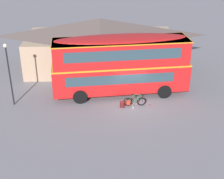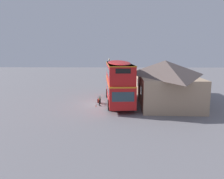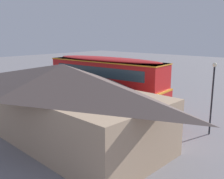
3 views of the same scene
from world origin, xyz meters
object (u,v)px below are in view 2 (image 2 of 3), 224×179
Objects in this scene: touring_bicycle at (100,101)px; backpack_on_ground at (99,101)px; water_bottle_clear_plastic at (96,103)px; street_lamp at (109,71)px; double_decker_bus at (119,80)px; water_bottle_red_squeeze at (96,106)px.

touring_bicycle is 3.31× the size of backpack_on_ground.
street_lamp is (-8.96, 1.20, 2.86)m from water_bottle_clear_plastic.
double_decker_bus reaches higher than water_bottle_red_squeeze.
water_bottle_clear_plastic is at bearing -73.96° from double_decker_bus.
water_bottle_red_squeeze is 1.08× the size of water_bottle_clear_plastic.
touring_bicycle is 9.46m from street_lamp.
double_decker_bus reaches higher than water_bottle_clear_plastic.
street_lamp is at bearing 174.08° from water_bottle_red_squeeze.
double_decker_bus reaches higher than touring_bicycle.
street_lamp is at bearing -170.73° from double_decker_bus.
touring_bicycle is 0.91m from backpack_on_ground.
touring_bicycle is (0.83, -2.09, -2.27)m from double_decker_bus.
double_decker_bus is 3.66m from water_bottle_clear_plastic.
water_bottle_clear_plastic is (0.73, -2.54, -2.53)m from double_decker_bus.
street_lamp is (-8.18, 0.92, 2.70)m from backpack_on_ground.
backpack_on_ground is at bearing -6.41° from street_lamp.
double_decker_bus is 2.23× the size of street_lamp.
water_bottle_clear_plastic is at bearing -102.90° from touring_bicycle.
double_decker_bus is at bearing 106.04° from water_bottle_clear_plastic.
touring_bicycle is 0.35× the size of street_lamp.
water_bottle_red_squeeze is (2.03, -0.14, -0.15)m from backpack_on_ground.
water_bottle_red_squeeze is at bearing -3.95° from backpack_on_ground.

